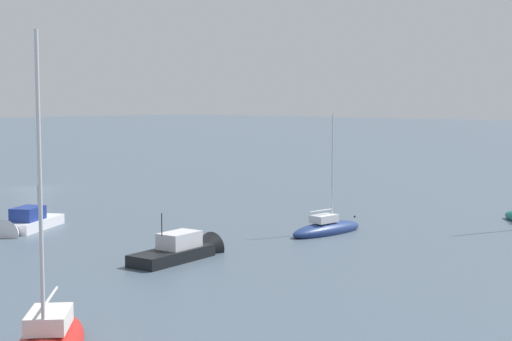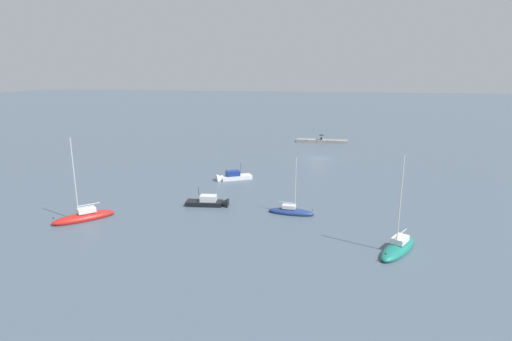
% 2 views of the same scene
% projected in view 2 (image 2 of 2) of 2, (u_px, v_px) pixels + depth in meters
% --- Properties ---
extents(ground_plane, '(500.00, 500.00, 0.00)m').
position_uv_depth(ground_plane, '(318.00, 158.00, 75.31)').
color(ground_plane, '#475666').
extents(seawall_pier, '(11.49, 1.79, 0.65)m').
position_uv_depth(seawall_pier, '(322.00, 141.00, 91.85)').
color(seawall_pier, gray).
rests_on(seawall_pier, ground_plane).
extents(person_seated_dark_left, '(0.42, 0.62, 0.73)m').
position_uv_depth(person_seated_dark_left, '(321.00, 139.00, 91.54)').
color(person_seated_dark_left, '#1E2333').
rests_on(person_seated_dark_left, seawall_pier).
extents(umbrella_open_black, '(1.24, 1.24, 1.27)m').
position_uv_depth(umbrella_open_black, '(321.00, 135.00, 91.51)').
color(umbrella_open_black, black).
rests_on(umbrella_open_black, seawall_pier).
extents(sailboat_navy_near, '(5.39, 1.92, 6.82)m').
position_uv_depth(sailboat_navy_near, '(291.00, 212.00, 45.91)').
color(sailboat_navy_near, navy).
rests_on(sailboat_navy_near, ground_plane).
extents(sailboat_teal_far, '(4.66, 6.52, 9.31)m').
position_uv_depth(sailboat_teal_far, '(398.00, 248.00, 36.37)').
color(sailboat_teal_far, '#197266').
rests_on(sailboat_teal_far, ground_plane).
extents(sailboat_red_outer, '(5.87, 6.04, 9.51)m').
position_uv_depth(sailboat_red_outer, '(84.00, 217.00, 44.06)').
color(sailboat_red_outer, red).
rests_on(sailboat_red_outer, ground_plane).
extents(motorboat_white_near, '(5.48, 4.06, 3.01)m').
position_uv_depth(motorboat_white_near, '(231.00, 178.00, 60.38)').
color(motorboat_white_near, silver).
rests_on(motorboat_white_near, ground_plane).
extents(motorboat_black_mid, '(5.29, 2.14, 2.88)m').
position_uv_depth(motorboat_black_mid, '(211.00, 203.00, 48.73)').
color(motorboat_black_mid, black).
rests_on(motorboat_black_mid, ground_plane).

